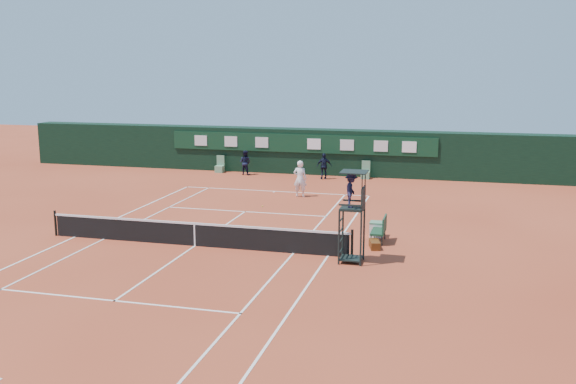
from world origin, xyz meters
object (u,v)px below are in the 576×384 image
object	(u,v)px
player_bench	(381,228)
tennis_net	(195,234)
umpire_chair	(352,197)
player	(300,179)
cooler	(377,229)

from	to	relation	value
player_bench	tennis_net	bearing A→B (deg)	-161.26
player_bench	umpire_chair	bearing A→B (deg)	-104.18
player_bench	player	distance (m)	9.94
tennis_net	player_bench	world-z (taller)	same
cooler	tennis_net	bearing A→B (deg)	-154.34
tennis_net	player_bench	size ratio (longest dim) A/B	10.75
player	tennis_net	bearing A→B (deg)	79.43
umpire_chair	player	distance (m)	12.33
tennis_net	cooler	xyz separation A→B (m)	(6.93, 3.33, -0.18)
cooler	umpire_chair	bearing A→B (deg)	-97.01
tennis_net	player_bench	xyz separation A→B (m)	(7.21, 2.45, 0.09)
player	cooler	bearing A→B (deg)	123.55
tennis_net	umpire_chair	distance (m)	6.76
umpire_chair	cooler	xyz separation A→B (m)	(0.48, 3.88, -2.13)
player_bench	cooler	distance (m)	0.97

